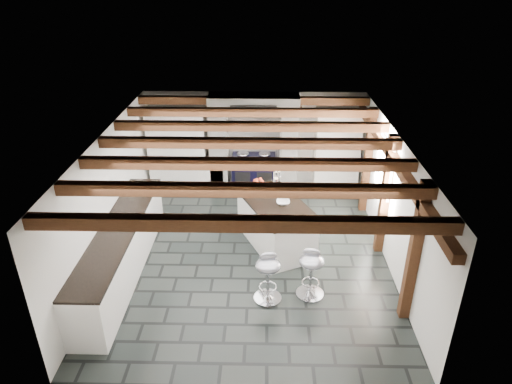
{
  "coord_description": "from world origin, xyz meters",
  "views": [
    {
      "loc": [
        0.26,
        -7.1,
        4.89
      ],
      "look_at": [
        0.1,
        0.4,
        1.1
      ],
      "focal_mm": 32.0,
      "sensor_mm": 36.0,
      "label": 1
    }
  ],
  "objects_px": {
    "kitchen_island": "(276,223)",
    "bar_stool_near": "(311,268)",
    "range_cooker": "(254,172)",
    "bar_stool_far": "(268,272)"
  },
  "relations": [
    {
      "from": "range_cooker",
      "to": "bar_stool_near",
      "type": "height_order",
      "value": "range_cooker"
    },
    {
      "from": "range_cooker",
      "to": "bar_stool_far",
      "type": "xyz_separation_m",
      "value": [
        0.32,
        -3.93,
        0.05
      ]
    },
    {
      "from": "range_cooker",
      "to": "kitchen_island",
      "type": "xyz_separation_m",
      "value": [
        0.47,
        -2.31,
        -0.0
      ]
    },
    {
      "from": "range_cooker",
      "to": "bar_stool_near",
      "type": "bearing_deg",
      "value": -75.01
    },
    {
      "from": "kitchen_island",
      "to": "bar_stool_near",
      "type": "distance_m",
      "value": 1.6
    },
    {
      "from": "range_cooker",
      "to": "kitchen_island",
      "type": "height_order",
      "value": "kitchen_island"
    },
    {
      "from": "kitchen_island",
      "to": "bar_stool_near",
      "type": "relative_size",
      "value": 2.44
    },
    {
      "from": "range_cooker",
      "to": "bar_stool_far",
      "type": "relative_size",
      "value": 1.19
    },
    {
      "from": "bar_stool_near",
      "to": "bar_stool_far",
      "type": "bearing_deg",
      "value": -157.16
    },
    {
      "from": "range_cooker",
      "to": "bar_stool_far",
      "type": "height_order",
      "value": "range_cooker"
    }
  ]
}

